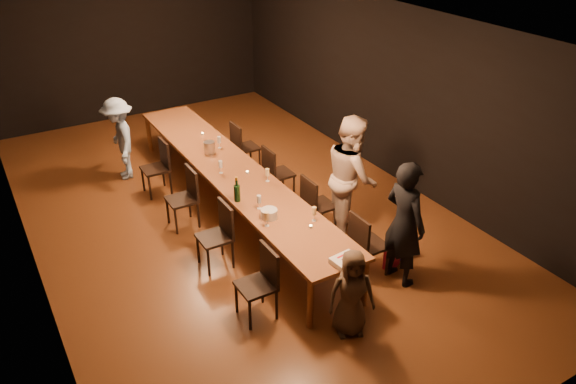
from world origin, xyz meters
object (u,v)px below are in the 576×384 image
chair_left_3 (155,168)px  man_blue (120,139)px  chair_right_2 (279,173)px  plate_stack (269,214)px  chair_left_1 (214,237)px  woman_tan (351,176)px  table (232,172)px  chair_right_3 (246,147)px  chair_left_0 (256,285)px  chair_left_2 (182,199)px  ice_bucket (209,148)px  woman_birthday (404,223)px  chair_right_1 (319,204)px  birthday_cake (346,261)px  chair_right_0 (369,244)px  child (351,293)px  champagne_bottle (237,189)px

chair_left_3 → man_blue: bearing=19.1°
chair_right_2 → plate_stack: bearing=-33.9°
chair_left_1 → woman_tan: (2.10, -0.21, 0.46)m
table → chair_right_3: bearing=54.7°
chair_left_0 → chair_left_2: size_ratio=1.00×
chair_left_0 → ice_bucket: (0.80, 3.11, 0.39)m
chair_left_2 → woman_birthday: woman_birthday is taller
chair_right_3 → woman_birthday: (0.28, -3.91, 0.40)m
woman_tan → plate_stack: bearing=120.1°
chair_right_3 → woman_tan: woman_tan is taller
chair_right_2 → chair_left_0: (-1.70, -2.40, 0.00)m
chair_left_1 → chair_right_2: bearing=-54.8°
chair_right_1 → chair_left_1: size_ratio=1.00×
chair_right_3 → woman_tan: 2.68m
chair_left_0 → table: bearing=-19.5°
birthday_cake → chair_left_1: bearing=113.1°
table → chair_left_3: 1.49m
chair_right_0 → chair_right_1: same height
chair_right_3 → man_blue: 2.20m
plate_stack → chair_left_2: bearing=113.0°
man_blue → plate_stack: 3.75m
child → champagne_bottle: (-0.32, 2.26, 0.38)m
chair_right_1 → birthday_cake: (-0.77, -1.70, 0.32)m
table → woman_birthday: (1.13, -2.71, 0.16)m
chair_left_2 → woman_birthday: size_ratio=0.54×
chair_right_3 → birthday_cake: chair_right_3 is taller
chair_left_0 → man_blue: size_ratio=0.63×
chair_left_2 → chair_left_3: bearing=0.0°
table → chair_right_2: chair_right_2 is taller
table → chair_right_0: 2.56m
chair_left_3 → woman_birthday: woman_birthday is taller
man_blue → champagne_bottle: man_blue is taller
chair_right_0 → chair_right_3: same height
chair_right_0 → birthday_cake: 0.97m
chair_left_3 → birthday_cake: chair_left_3 is taller
chair_left_1 → chair_right_0: bearing=-125.2°
chair_right_0 → woman_tan: size_ratio=0.50×
chair_right_1 → birthday_cake: 1.89m
chair_left_3 → plate_stack: 2.85m
chair_left_0 → plate_stack: chair_left_0 is taller
chair_right_0 → champagne_bottle: (-1.21, 1.47, 0.47)m
chair_left_0 → man_blue: (-0.30, 4.47, 0.27)m
plate_stack → chair_left_0: bearing=-127.8°
chair_left_0 → birthday_cake: chair_left_0 is taller
chair_left_2 → plate_stack: chair_left_2 is taller
chair_right_0 → chair_right_2: bearing=180.0°
man_blue → plate_stack: (0.96, -3.62, 0.08)m
child → man_blue: bearing=123.9°
chair_right_3 → chair_left_0: (-1.70, -3.60, 0.00)m
chair_left_3 → birthday_cake: bearing=-167.2°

